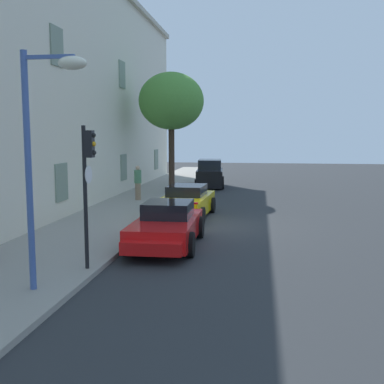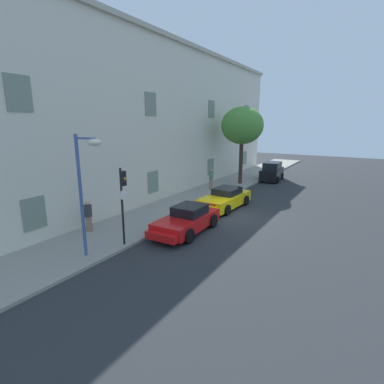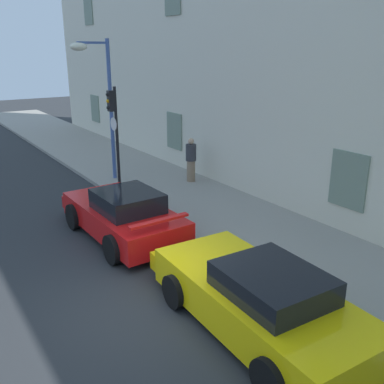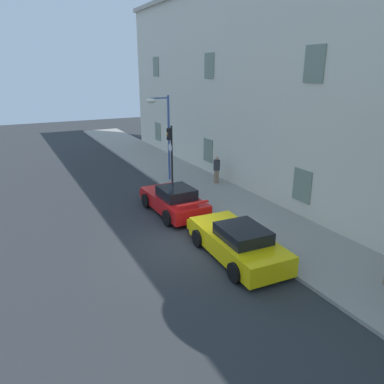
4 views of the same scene
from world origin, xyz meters
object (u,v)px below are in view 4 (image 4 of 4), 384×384
Objects in this scene: sportscar_red_lead at (173,200)px; sportscar_yellow_flank at (235,241)px; traffic_light at (170,146)px; street_lamp at (162,122)px; pedestrian_admiring at (217,169)px.

sportscar_red_lead is 0.91× the size of sportscar_yellow_flank.
street_lamp is at bearing 172.90° from traffic_light.
sportscar_red_lead is 2.79× the size of pedestrian_admiring.
sportscar_yellow_flank is at bearing -26.64° from pedestrian_admiring.
traffic_light reaches higher than sportscar_yellow_flank.
sportscar_yellow_flank is at bearing -7.63° from traffic_light.
traffic_light is at bearing -96.18° from pedestrian_admiring.
sportscar_red_lead is at bearing -177.45° from sportscar_yellow_flank.
traffic_light reaches higher than sportscar_red_lead.
sportscar_yellow_flank is at bearing 2.55° from sportscar_red_lead.
sportscar_red_lead is 1.27× the size of traffic_light.
street_lamp is at bearing 162.25° from sportscar_red_lead.
sportscar_yellow_flank is at bearing -7.54° from street_lamp.
traffic_light reaches higher than pedestrian_admiring.
street_lamp is 3.11× the size of pedestrian_admiring.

